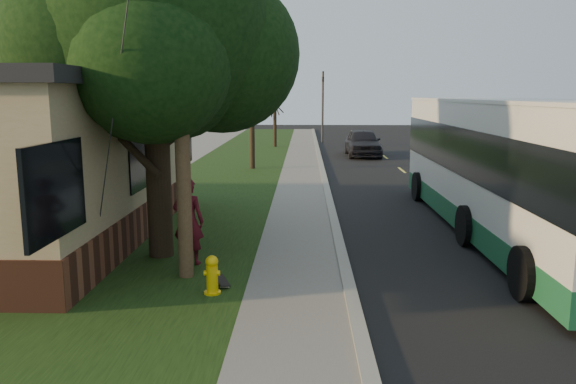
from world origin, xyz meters
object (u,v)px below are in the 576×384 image
object	(u,v)px
utility_pole	(179,49)
bare_tree_near	(252,127)
skateboard_main	(222,281)
distant_car	(363,142)
skateboarder	(188,221)
transit_bus	(511,164)
leafy_tree	(156,30)
bare_tree_far	(275,119)
fire_hydrant	(212,275)
traffic_signal	(323,102)

from	to	relation	value
utility_pole	bare_tree_near	distance (m)	17.19
skateboard_main	distant_car	world-z (taller)	distant_car
bare_tree_near	skateboarder	xyz separation A→B (m)	(0.09, -16.13, -1.12)
utility_pole	distant_car	bearing A→B (deg)	75.71
skateboarder	distant_car	size ratio (longest dim) A/B	0.39
skateboard_main	transit_bus	bearing A→B (deg)	31.48
skateboard_main	utility_pole	bearing A→B (deg)	152.01
utility_pole	leafy_tree	bearing A→B (deg)	117.60
bare_tree_far	skateboard_main	world-z (taller)	bare_tree_far
bare_tree_far	fire_hydrant	bearing A→B (deg)	-89.24
utility_pole	traffic_signal	bearing A→B (deg)	83.42
skateboard_main	leafy_tree	bearing A→B (deg)	128.69
transit_bus	bare_tree_near	bearing A→B (deg)	121.71
bare_tree_near	bare_tree_far	size ratio (longest dim) A/B	1.07
bare_tree_far	transit_bus	xyz separation A→B (m)	(7.59, -25.09, -0.06)
fire_hydrant	utility_pole	size ratio (longest dim) A/B	0.08
fire_hydrant	transit_bus	size ratio (longest dim) A/B	0.05
transit_bus	utility_pole	bearing A→B (deg)	-153.61
bare_tree_near	bare_tree_far	xyz separation A→B (m)	(0.50, 12.00, -0.15)
utility_pole	distant_car	distance (m)	24.55
skateboarder	distant_car	world-z (taller)	skateboarder
leafy_tree	bare_tree_far	xyz separation A→B (m)	(1.17, 27.35, -3.16)
skateboard_main	distant_car	size ratio (longest dim) A/B	0.16
bare_tree_near	skateboard_main	distance (m)	17.58
fire_hydrant	leafy_tree	xyz separation A→B (m)	(-1.57, 2.65, 4.73)
skateboarder	fire_hydrant	bearing A→B (deg)	123.56
bare_tree_far	distant_car	distance (m)	8.00
utility_pole	traffic_signal	size ratio (longest dim) A/B	1.65
bare_tree_far	distant_car	xyz separation A→B (m)	(5.68, -5.51, -1.16)
fire_hydrant	bare_tree_near	size ratio (longest dim) A/B	0.17
fire_hydrant	bare_tree_near	world-z (taller)	bare_tree_near
transit_bus	skateboarder	bearing A→B (deg)	-159.21
utility_pole	distant_car	world-z (taller)	utility_pole
fire_hydrant	bare_tree_far	size ratio (longest dim) A/B	0.18
fire_hydrant	skateboarder	distance (m)	2.13
bare_tree_near	skateboard_main	size ratio (longest dim) A/B	5.54
bare_tree_near	transit_bus	bearing A→B (deg)	-58.29
utility_pole	leafy_tree	world-z (taller)	utility_pole
bare_tree_near	utility_pole	bearing A→B (deg)	-89.34
bare_tree_far	traffic_signal	size ratio (longest dim) A/B	0.73
bare_tree_near	traffic_signal	bearing A→B (deg)	75.96
fire_hydrant	bare_tree_near	xyz separation A→B (m)	(-0.90, 18.00, 1.72)
leafy_tree	traffic_signal	distance (m)	31.76
bare_tree_near	traffic_signal	world-z (taller)	traffic_signal
leafy_tree	fire_hydrant	bearing A→B (deg)	-59.33
utility_pole	bare_tree_far	size ratio (longest dim) A/B	2.25
leafy_tree	skateboard_main	size ratio (longest dim) A/B	10.03
transit_bus	skateboard_main	world-z (taller)	transit_bus
bare_tree_near	skateboarder	distance (m)	16.17
bare_tree_near	transit_bus	distance (m)	15.39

